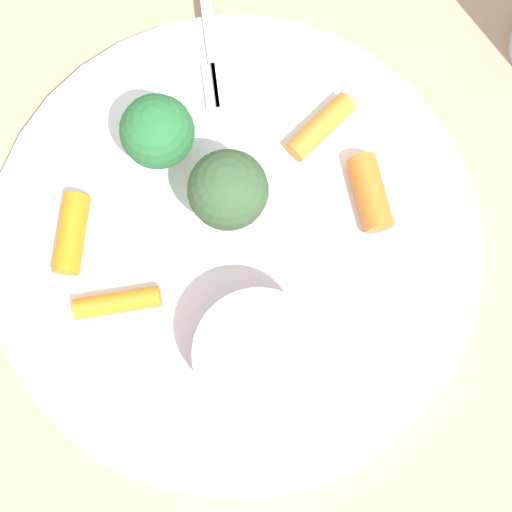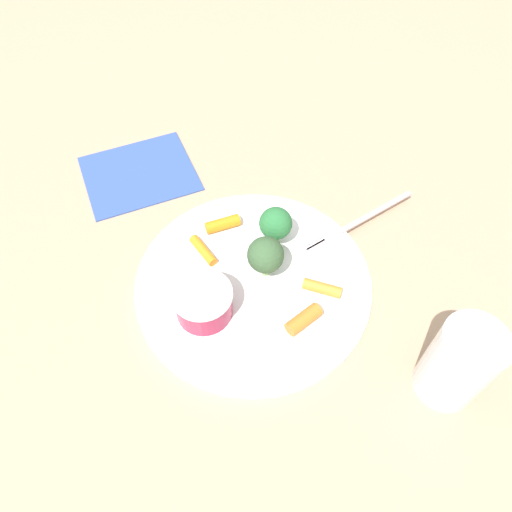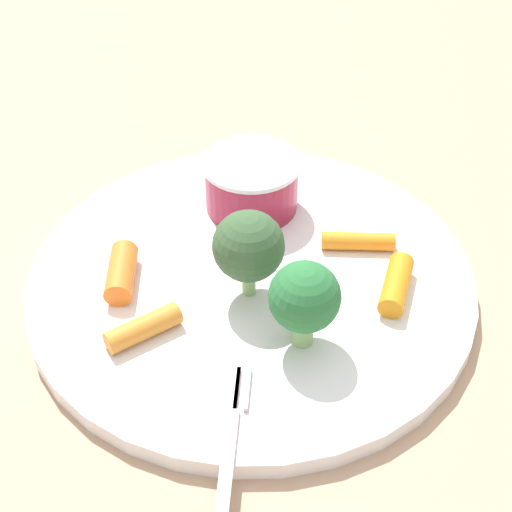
{
  "view_description": "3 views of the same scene",
  "coord_description": "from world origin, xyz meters",
  "px_view_note": "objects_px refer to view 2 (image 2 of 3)",
  "views": [
    {
      "loc": [
        0.0,
        -0.1,
        0.41
      ],
      "look_at": [
        0.01,
        -0.02,
        0.03
      ],
      "focal_mm": 51.96,
      "sensor_mm": 36.0,
      "label": 1
    },
    {
      "loc": [
        0.26,
        -0.17,
        0.47
      ],
      "look_at": [
        -0.02,
        0.01,
        0.03
      ],
      "focal_mm": 33.22,
      "sensor_mm": 36.0,
      "label": 2
    },
    {
      "loc": [
        -0.03,
        0.34,
        0.33
      ],
      "look_at": [
        -0.0,
        -0.01,
        0.02
      ],
      "focal_mm": 53.27,
      "sensor_mm": 36.0,
      "label": 3
    }
  ],
  "objects_px": {
    "drinking_glass": "(459,364)",
    "broccoli_floret_0": "(276,224)",
    "carrot_stick_1": "(304,319)",
    "fork": "(358,221)",
    "sauce_cup": "(204,303)",
    "carrot_stick_3": "(203,250)",
    "broccoli_floret_1": "(263,252)",
    "carrot_stick_0": "(223,224)",
    "plate": "(253,283)",
    "napkin": "(139,173)",
    "carrot_stick_2": "(322,288)"
  },
  "relations": [
    {
      "from": "drinking_glass",
      "to": "broccoli_floret_0",
      "type": "bearing_deg",
      "value": -169.96
    },
    {
      "from": "carrot_stick_1",
      "to": "fork",
      "type": "xyz_separation_m",
      "value": [
        -0.08,
        0.15,
        -0.01
      ]
    },
    {
      "from": "sauce_cup",
      "to": "carrot_stick_3",
      "type": "relative_size",
      "value": 1.41
    },
    {
      "from": "broccoli_floret_1",
      "to": "carrot_stick_0",
      "type": "xyz_separation_m",
      "value": [
        -0.08,
        -0.01,
        -0.03
      ]
    },
    {
      "from": "broccoli_floret_0",
      "to": "carrot_stick_3",
      "type": "bearing_deg",
      "value": -111.76
    },
    {
      "from": "plate",
      "to": "sauce_cup",
      "type": "xyz_separation_m",
      "value": [
        0.01,
        -0.07,
        0.02
      ]
    },
    {
      "from": "broccoli_floret_0",
      "to": "drinking_glass",
      "type": "height_order",
      "value": "drinking_glass"
    },
    {
      "from": "broccoli_floret_0",
      "to": "carrot_stick_0",
      "type": "relative_size",
      "value": 1.25
    },
    {
      "from": "broccoli_floret_1",
      "to": "fork",
      "type": "bearing_deg",
      "value": 88.51
    },
    {
      "from": "carrot_stick_3",
      "to": "napkin",
      "type": "distance_m",
      "value": 0.18
    },
    {
      "from": "sauce_cup",
      "to": "fork",
      "type": "xyz_separation_m",
      "value": [
        -0.01,
        0.23,
        -0.02
      ]
    },
    {
      "from": "fork",
      "to": "drinking_glass",
      "type": "bearing_deg",
      "value": -17.11
    },
    {
      "from": "carrot_stick_3",
      "to": "drinking_glass",
      "type": "xyz_separation_m",
      "value": [
        0.28,
        0.13,
        0.03
      ]
    },
    {
      "from": "carrot_stick_3",
      "to": "drinking_glass",
      "type": "height_order",
      "value": "drinking_glass"
    },
    {
      "from": "plate",
      "to": "broccoli_floret_0",
      "type": "distance_m",
      "value": 0.07
    },
    {
      "from": "carrot_stick_0",
      "to": "drinking_glass",
      "type": "height_order",
      "value": "drinking_glass"
    },
    {
      "from": "broccoli_floret_1",
      "to": "drinking_glass",
      "type": "xyz_separation_m",
      "value": [
        0.21,
        0.08,
        0.0
      ]
    },
    {
      "from": "plate",
      "to": "carrot_stick_3",
      "type": "xyz_separation_m",
      "value": [
        -0.07,
        -0.03,
        0.01
      ]
    },
    {
      "from": "sauce_cup",
      "to": "fork",
      "type": "relative_size",
      "value": 0.38
    },
    {
      "from": "broccoli_floret_0",
      "to": "drinking_glass",
      "type": "xyz_separation_m",
      "value": [
        0.24,
        0.04,
        0.01
      ]
    },
    {
      "from": "plate",
      "to": "broccoli_floret_0",
      "type": "bearing_deg",
      "value": 121.7
    },
    {
      "from": "broccoli_floret_0",
      "to": "plate",
      "type": "bearing_deg",
      "value": -58.3
    },
    {
      "from": "carrot_stick_1",
      "to": "napkin",
      "type": "bearing_deg",
      "value": -171.87
    },
    {
      "from": "carrot_stick_1",
      "to": "broccoli_floret_1",
      "type": "bearing_deg",
      "value": 178.49
    },
    {
      "from": "carrot_stick_0",
      "to": "fork",
      "type": "relative_size",
      "value": 0.25
    },
    {
      "from": "napkin",
      "to": "carrot_stick_0",
      "type": "bearing_deg",
      "value": 15.15
    },
    {
      "from": "broccoli_floret_0",
      "to": "carrot_stick_2",
      "type": "height_order",
      "value": "broccoli_floret_0"
    },
    {
      "from": "carrot_stick_2",
      "to": "fork",
      "type": "height_order",
      "value": "carrot_stick_2"
    },
    {
      "from": "broccoli_floret_1",
      "to": "carrot_stick_2",
      "type": "distance_m",
      "value": 0.08
    },
    {
      "from": "carrot_stick_1",
      "to": "carrot_stick_3",
      "type": "bearing_deg",
      "value": -163.15
    },
    {
      "from": "carrot_stick_1",
      "to": "broccoli_floret_0",
      "type": "bearing_deg",
      "value": 160.58
    },
    {
      "from": "carrot_stick_2",
      "to": "napkin",
      "type": "height_order",
      "value": "carrot_stick_2"
    },
    {
      "from": "broccoli_floret_0",
      "to": "carrot_stick_1",
      "type": "relative_size",
      "value": 1.3
    },
    {
      "from": "plate",
      "to": "broccoli_floret_0",
      "type": "relative_size",
      "value": 5.06
    },
    {
      "from": "sauce_cup",
      "to": "broccoli_floret_1",
      "type": "xyz_separation_m",
      "value": [
        -0.01,
        0.08,
        0.02
      ]
    },
    {
      "from": "plate",
      "to": "broccoli_floret_0",
      "type": "height_order",
      "value": "broccoli_floret_0"
    },
    {
      "from": "fork",
      "to": "broccoli_floret_1",
      "type": "bearing_deg",
      "value": -91.49
    },
    {
      "from": "napkin",
      "to": "fork",
      "type": "bearing_deg",
      "value": 38.03
    },
    {
      "from": "carrot_stick_0",
      "to": "carrot_stick_2",
      "type": "height_order",
      "value": "carrot_stick_0"
    },
    {
      "from": "carrot_stick_0",
      "to": "carrot_stick_1",
      "type": "relative_size",
      "value": 1.03
    },
    {
      "from": "sauce_cup",
      "to": "drinking_glass",
      "type": "xyz_separation_m",
      "value": [
        0.2,
        0.17,
        0.02
      ]
    },
    {
      "from": "sauce_cup",
      "to": "drinking_glass",
      "type": "distance_m",
      "value": 0.26
    },
    {
      "from": "sauce_cup",
      "to": "broccoli_floret_1",
      "type": "distance_m",
      "value": 0.09
    },
    {
      "from": "plate",
      "to": "carrot_stick_1",
      "type": "relative_size",
      "value": 6.55
    },
    {
      "from": "broccoli_floret_0",
      "to": "napkin",
      "type": "xyz_separation_m",
      "value": [
        -0.22,
        -0.09,
        -0.04
      ]
    },
    {
      "from": "broccoli_floret_0",
      "to": "broccoli_floret_1",
      "type": "relative_size",
      "value": 0.95
    },
    {
      "from": "broccoli_floret_1",
      "to": "carrot_stick_1",
      "type": "relative_size",
      "value": 1.37
    },
    {
      "from": "sauce_cup",
      "to": "drinking_glass",
      "type": "height_order",
      "value": "drinking_glass"
    },
    {
      "from": "plate",
      "to": "broccoli_floret_1",
      "type": "xyz_separation_m",
      "value": [
        -0.0,
        0.02,
        0.04
      ]
    },
    {
      "from": "sauce_cup",
      "to": "carrot_stick_2",
      "type": "distance_m",
      "value": 0.14
    }
  ]
}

